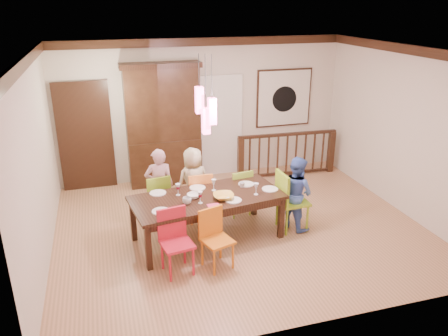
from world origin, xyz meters
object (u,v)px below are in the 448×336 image
object	(u,v)px
dining_table	(207,200)
person_far_left	(159,186)
chair_end_right	(293,197)
chair_far_left	(156,195)
china_hutch	(163,125)
balustrade	(287,153)
person_end_right	(296,193)
person_far_mid	(193,182)

from	to	relation	value
dining_table	person_far_left	xyz separation A→B (m)	(-0.63, 0.80, -0.01)
chair_end_right	person_far_left	bearing A→B (deg)	65.43
chair_far_left	china_hutch	distance (m)	1.93
balustrade	person_far_left	bearing A→B (deg)	-152.49
dining_table	person_end_right	world-z (taller)	person_end_right
chair_end_right	china_hutch	xyz separation A→B (m)	(-1.70, 2.58, 0.66)
chair_end_right	person_far_left	distance (m)	2.24
chair_end_right	balustrade	xyz separation A→B (m)	(0.88, 2.23, -0.08)
chair_far_left	person_far_mid	bearing A→B (deg)	178.57
person_far_left	person_end_right	xyz separation A→B (m)	(2.13, -0.81, -0.04)
person_far_left	person_far_mid	world-z (taller)	person_far_left
chair_end_right	balustrade	bearing A→B (deg)	-23.44
person_far_mid	chair_far_left	bearing A→B (deg)	-3.23
person_far_left	person_far_mid	size ratio (longest dim) A/B	1.06
chair_end_right	person_end_right	bearing A→B (deg)	-58.12
chair_far_left	balustrade	world-z (taller)	balustrade
chair_end_right	balustrade	size ratio (longest dim) A/B	0.46
chair_far_left	china_hutch	xyz separation A→B (m)	(0.43, 1.73, 0.73)
chair_far_left	china_hutch	world-z (taller)	china_hutch
chair_far_left	person_end_right	bearing A→B (deg)	149.97
dining_table	chair_end_right	size ratio (longest dim) A/B	2.41
balustrade	person_far_mid	size ratio (longest dim) A/B	1.77
dining_table	person_far_left	world-z (taller)	person_far_left
china_hutch	balustrade	xyz separation A→B (m)	(2.59, -0.35, -0.74)
person_far_left	balustrade	bearing A→B (deg)	-152.57
china_hutch	person_end_right	distance (m)	3.15
dining_table	china_hutch	bearing A→B (deg)	87.74
dining_table	person_end_right	distance (m)	1.51
chair_end_right	china_hutch	bearing A→B (deg)	31.54
person_far_left	person_end_right	distance (m)	2.28
china_hutch	balustrade	distance (m)	2.71
china_hutch	person_far_mid	world-z (taller)	china_hutch
chair_far_left	chair_end_right	bearing A→B (deg)	148.20
person_far_left	chair_end_right	bearing A→B (deg)	159.75
dining_table	person_far_mid	bearing A→B (deg)	83.38
person_end_right	dining_table	bearing A→B (deg)	66.86
dining_table	person_end_right	size ratio (longest dim) A/B	1.97
dining_table	chair_far_left	xyz separation A→B (m)	(-0.69, 0.78, -0.16)
balustrade	person_far_mid	world-z (taller)	person_far_mid
person_far_left	person_far_mid	xyz separation A→B (m)	(0.60, 0.09, -0.04)
chair_end_right	person_far_mid	bearing A→B (deg)	55.15
chair_end_right	person_end_right	xyz separation A→B (m)	(0.07, 0.05, 0.04)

